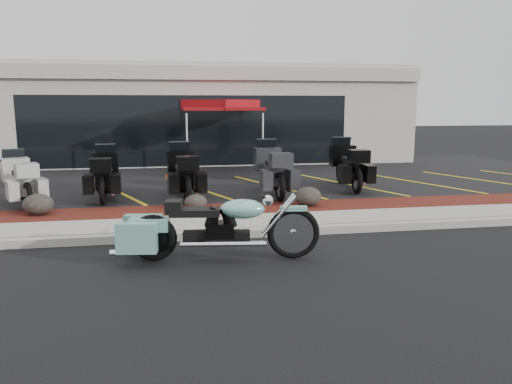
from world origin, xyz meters
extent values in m
plane|color=black|center=(0.00, 0.00, 0.00)|extent=(90.00, 90.00, 0.00)
cube|color=gray|center=(0.00, 0.90, 0.07)|extent=(24.00, 0.25, 0.15)
cube|color=gray|center=(0.00, 1.60, 0.07)|extent=(24.00, 1.20, 0.15)
cube|color=#3E180E|center=(0.00, 2.80, 0.08)|extent=(24.00, 1.20, 0.16)
cube|color=black|center=(0.00, 8.20, 0.07)|extent=(26.00, 9.60, 0.15)
cube|color=#A6A195|center=(0.00, 14.50, 2.00)|extent=(18.00, 8.00, 4.00)
cube|color=black|center=(0.00, 10.52, 1.50)|extent=(12.00, 0.06, 2.60)
cube|color=#A6A195|center=(0.00, 10.49, 3.60)|extent=(18.00, 0.30, 0.50)
ellipsoid|color=black|center=(-3.56, 2.85, 0.39)|extent=(0.64, 0.53, 0.45)
ellipsoid|color=black|center=(-0.23, 2.73, 0.34)|extent=(0.50, 0.42, 0.35)
ellipsoid|color=black|center=(2.35, 2.75, 0.38)|extent=(0.63, 0.52, 0.44)
cone|color=#E03D07|center=(-0.73, 8.24, 0.36)|extent=(0.45, 0.45, 0.43)
cylinder|color=silver|center=(-0.12, 7.99, 1.17)|extent=(0.06, 0.06, 2.04)
cylinder|color=silver|center=(2.36, 8.11, 1.17)|extent=(0.06, 0.06, 2.04)
cylinder|color=silver|center=(-0.25, 10.47, 1.17)|extent=(0.06, 0.06, 2.04)
cylinder|color=silver|center=(2.24, 10.60, 1.17)|extent=(0.06, 0.06, 2.04)
cube|color=maroon|center=(1.06, 9.29, 2.33)|extent=(2.80, 2.80, 0.11)
cube|color=maroon|center=(1.06, 9.29, 2.48)|extent=(2.76, 2.76, 0.31)
camera|label=1|loc=(-0.81, -8.19, 2.49)|focal=35.00mm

